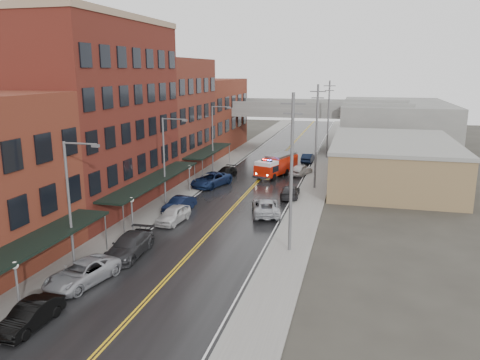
# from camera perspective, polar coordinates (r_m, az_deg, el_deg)

# --- Properties ---
(ground) EXTENTS (220.00, 220.00, 0.00)m
(ground) POSITION_cam_1_polar(r_m,az_deg,el_deg) (25.75, -16.44, -19.05)
(ground) COLOR #2D2B26
(ground) RESTS_ON ground
(road) EXTENTS (11.00, 160.00, 0.02)m
(road) POSITION_cam_1_polar(r_m,az_deg,el_deg) (51.67, 0.55, -1.91)
(road) COLOR black
(road) RESTS_ON ground
(sidewalk_left) EXTENTS (3.00, 160.00, 0.15)m
(sidewalk_left) POSITION_cam_1_polar(r_m,az_deg,el_deg) (53.79, -7.03, -1.33)
(sidewalk_left) COLOR slate
(sidewalk_left) RESTS_ON ground
(sidewalk_right) EXTENTS (3.00, 160.00, 0.15)m
(sidewalk_right) POSITION_cam_1_polar(r_m,az_deg,el_deg) (50.49, 8.63, -2.35)
(sidewalk_right) COLOR slate
(sidewalk_right) RESTS_ON ground
(curb_left) EXTENTS (0.30, 160.00, 0.15)m
(curb_left) POSITION_cam_1_polar(r_m,az_deg,el_deg) (53.23, -5.37, -1.45)
(curb_left) COLOR gray
(curb_left) RESTS_ON ground
(curb_right) EXTENTS (0.30, 160.00, 0.15)m
(curb_right) POSITION_cam_1_polar(r_m,az_deg,el_deg) (50.67, 6.77, -2.24)
(curb_right) COLOR gray
(curb_right) RESTS_ON ground
(brick_building_b) EXTENTS (9.00, 20.00, 18.00)m
(brick_building_b) POSITION_cam_1_polar(r_m,az_deg,el_deg) (48.67, -17.01, 7.34)
(brick_building_b) COLOR #581F17
(brick_building_b) RESTS_ON ground
(brick_building_c) EXTENTS (9.00, 15.00, 15.00)m
(brick_building_c) POSITION_cam_1_polar(r_m,az_deg,el_deg) (64.36, -8.85, 7.72)
(brick_building_c) COLOR maroon
(brick_building_c) RESTS_ON ground
(brick_building_far) EXTENTS (9.00, 20.00, 12.00)m
(brick_building_far) POSITION_cam_1_polar(r_m,az_deg,el_deg) (80.82, -3.94, 7.88)
(brick_building_far) COLOR maroon
(brick_building_far) RESTS_ON ground
(tan_building) EXTENTS (14.00, 22.00, 5.00)m
(tan_building) POSITION_cam_1_polar(r_m,az_deg,el_deg) (59.64, 18.05, 1.94)
(tan_building) COLOR olive
(tan_building) RESTS_ON ground
(right_far_block) EXTENTS (18.00, 30.00, 8.00)m
(right_far_block) POSITION_cam_1_polar(r_m,az_deg,el_deg) (89.19, 18.27, 6.46)
(right_far_block) COLOR slate
(right_far_block) RESTS_ON ground
(awning_0) EXTENTS (2.60, 16.00, 3.09)m
(awning_0) POSITION_cam_1_polar(r_m,az_deg,el_deg) (31.42, -25.00, -7.65)
(awning_0) COLOR black
(awning_0) RESTS_ON ground
(awning_1) EXTENTS (2.60, 18.00, 3.09)m
(awning_1) POSITION_cam_1_polar(r_m,az_deg,el_deg) (46.92, -10.42, 0.05)
(awning_1) COLOR black
(awning_1) RESTS_ON ground
(awning_2) EXTENTS (2.60, 13.00, 3.09)m
(awning_2) POSITION_cam_1_polar(r_m,az_deg,el_deg) (62.92, -3.82, 3.58)
(awning_2) COLOR black
(awning_2) RESTS_ON ground
(globe_lamp_0) EXTENTS (0.44, 0.44, 3.12)m
(globe_lamp_0) POSITION_cam_1_polar(r_m,az_deg,el_deg) (29.59, -25.65, -10.41)
(globe_lamp_0) COLOR #59595B
(globe_lamp_0) RESTS_ON ground
(globe_lamp_1) EXTENTS (0.44, 0.44, 3.12)m
(globe_lamp_1) POSITION_cam_1_polar(r_m,az_deg,el_deg) (40.55, -13.07, -3.16)
(globe_lamp_1) COLOR #59595B
(globe_lamp_1) RESTS_ON ground
(globe_lamp_2) EXTENTS (0.44, 0.44, 3.12)m
(globe_lamp_2) POSITION_cam_1_polar(r_m,az_deg,el_deg) (52.96, -6.19, 0.95)
(globe_lamp_2) COLOR #59595B
(globe_lamp_2) RESTS_ON ground
(street_lamp_0) EXTENTS (2.64, 0.22, 9.00)m
(street_lamp_0) POSITION_cam_1_polar(r_m,az_deg,el_deg) (33.26, -19.81, -2.08)
(street_lamp_0) COLOR #59595B
(street_lamp_0) RESTS_ON ground
(street_lamp_1) EXTENTS (2.64, 0.22, 9.00)m
(street_lamp_1) POSITION_cam_1_polar(r_m,az_deg,el_deg) (47.00, -8.98, 2.86)
(street_lamp_1) COLOR #59595B
(street_lamp_1) RESTS_ON ground
(street_lamp_2) EXTENTS (2.64, 0.22, 9.00)m
(street_lamp_2) POSITION_cam_1_polar(r_m,az_deg,el_deg) (61.83, -3.16, 5.48)
(street_lamp_2) COLOR #59595B
(street_lamp_2) RESTS_ON ground
(utility_pole_0) EXTENTS (1.80, 0.24, 12.00)m
(utility_pole_0) POSITION_cam_1_polar(r_m,az_deg,el_deg) (34.54, 6.29, 1.10)
(utility_pole_0) COLOR #59595B
(utility_pole_0) RESTS_ON ground
(utility_pole_1) EXTENTS (1.80, 0.24, 12.00)m
(utility_pole_1) POSITION_cam_1_polar(r_m,az_deg,el_deg) (54.14, 9.29, 5.41)
(utility_pole_1) COLOR #59595B
(utility_pole_1) RESTS_ON ground
(utility_pole_2) EXTENTS (1.80, 0.24, 12.00)m
(utility_pole_2) POSITION_cam_1_polar(r_m,az_deg,el_deg) (73.96, 10.71, 7.42)
(utility_pole_2) COLOR #59595B
(utility_pole_2) RESTS_ON ground
(overpass) EXTENTS (40.00, 10.00, 7.50)m
(overpass) POSITION_cam_1_polar(r_m,az_deg,el_deg) (81.67, 5.94, 7.89)
(overpass) COLOR slate
(overpass) RESTS_ON ground
(fire_truck) EXTENTS (4.87, 7.92, 2.76)m
(fire_truck) POSITION_cam_1_polar(r_m,az_deg,el_deg) (61.12, 4.47, 1.86)
(fire_truck) COLOR #B41908
(fire_truck) RESTS_ON ground
(parked_car_left_1) EXTENTS (1.57, 4.23, 1.38)m
(parked_car_left_1) POSITION_cam_1_polar(r_m,az_deg,el_deg) (28.45, -24.20, -14.83)
(parked_car_left_1) COLOR black
(parked_car_left_1) RESTS_ON ground
(parked_car_left_2) EXTENTS (3.54, 5.75, 1.49)m
(parked_car_left_2) POSITION_cam_1_polar(r_m,az_deg,el_deg) (32.43, -18.70, -10.71)
(parked_car_left_2) COLOR gray
(parked_car_left_2) RESTS_ON ground
(parked_car_left_3) EXTENTS (2.43, 5.57, 1.59)m
(parked_car_left_3) POSITION_cam_1_polar(r_m,az_deg,el_deg) (36.13, -13.29, -7.76)
(parked_car_left_3) COLOR #262628
(parked_car_left_3) RESTS_ON ground
(parked_car_left_4) EXTENTS (2.24, 4.61, 1.52)m
(parked_car_left_4) POSITION_cam_1_polar(r_m,az_deg,el_deg) (42.96, -8.13, -4.18)
(parked_car_left_4) COLOR silver
(parked_car_left_4) RESTS_ON ground
(parked_car_left_5) EXTENTS (2.33, 4.48, 1.41)m
(parked_car_left_5) POSITION_cam_1_polar(r_m,az_deg,el_deg) (46.29, -7.40, -2.95)
(parked_car_left_5) COLOR black
(parked_car_left_5) RESTS_ON ground
(parked_car_left_6) EXTENTS (4.36, 6.39, 1.62)m
(parked_car_left_6) POSITION_cam_1_polar(r_m,az_deg,el_deg) (55.75, -3.54, 0.04)
(parked_car_left_6) COLOR #132349
(parked_car_left_6) RESTS_ON ground
(parked_car_left_7) EXTENTS (2.33, 4.81, 1.35)m
(parked_car_left_7) POSITION_cam_1_polar(r_m,az_deg,el_deg) (60.06, -1.73, 0.89)
(parked_car_left_7) COLOR black
(parked_car_left_7) RESTS_ON ground
(parked_car_right_0) EXTENTS (3.81, 5.93, 1.52)m
(parked_car_right_0) POSITION_cam_1_polar(r_m,az_deg,el_deg) (44.90, 3.14, -3.29)
(parked_car_right_0) COLOR #A8AAB0
(parked_car_right_0) RESTS_ON ground
(parked_car_right_1) EXTENTS (2.15, 4.78, 1.36)m
(parked_car_right_1) POSITION_cam_1_polar(r_m,az_deg,el_deg) (50.98, 6.13, -1.42)
(parked_car_right_1) COLOR #28272A
(parked_car_right_1) RESTS_ON ground
(parked_car_right_2) EXTENTS (3.05, 4.69, 1.48)m
(parked_car_right_2) POSITION_cam_1_polar(r_m,az_deg,el_deg) (62.18, 7.47, 1.27)
(parked_car_right_2) COLOR silver
(parked_car_right_2) RESTS_ON ground
(parked_car_right_3) EXTENTS (1.73, 4.32, 1.40)m
(parked_car_right_3) POSITION_cam_1_polar(r_m,az_deg,el_deg) (70.90, 8.28, 2.69)
(parked_car_right_3) COLOR black
(parked_car_right_3) RESTS_ON ground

